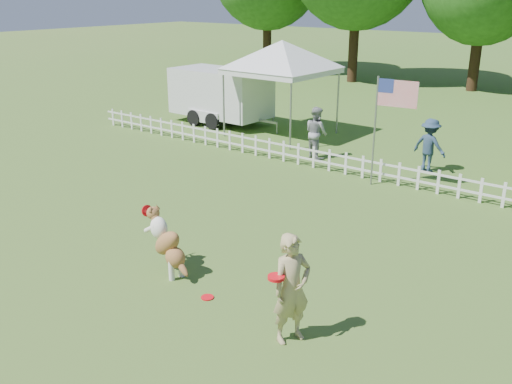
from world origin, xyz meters
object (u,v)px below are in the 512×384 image
canopy_tent_left (282,90)px  flag_pole (375,132)px  frisbee_on_turf (207,297)px  spectator_a (316,133)px  spectator_b (430,145)px  handler (292,289)px  cargo_trailer (221,96)px  dog (168,244)px

canopy_tent_left → flag_pole: size_ratio=1.12×
frisbee_on_turf → spectator_a: (-2.94, 7.91, 0.74)m
frisbee_on_turf → canopy_tent_left: canopy_tent_left is taller
spectator_a → spectator_b: size_ratio=1.04×
handler → spectator_a: (-4.62, 8.03, -0.05)m
spectator_b → frisbee_on_turf: bearing=98.6°
canopy_tent_left → cargo_trailer: (-2.78, 0.12, -0.53)m
flag_pole → spectator_b: size_ratio=1.89×
handler → dog: (-2.77, 0.34, -0.23)m
frisbee_on_turf → cargo_trailer: (-8.12, 9.68, 0.98)m
dog → cargo_trailer: bearing=137.7°
handler → spectator_a: bearing=52.7°
handler → flag_pole: size_ratio=0.59×
spectator_b → handler: bearing=109.6°
frisbee_on_turf → spectator_a: bearing=110.4°
frisbee_on_turf → spectator_b: 8.65m
dog → canopy_tent_left: canopy_tent_left is taller
handler → canopy_tent_left: size_ratio=0.52×
canopy_tent_left → flag_pole: (4.81, -2.87, -0.17)m
handler → dog: bearing=105.7°
handler → frisbee_on_turf: bearing=108.6°
canopy_tent_left → cargo_trailer: size_ratio=0.67×
frisbee_on_turf → flag_pole: bearing=94.5°
handler → dog: 2.80m
frisbee_on_turf → spectator_a: spectator_a is taller
flag_pole → spectator_b: flag_pole is taller
frisbee_on_turf → cargo_trailer: cargo_trailer is taller
canopy_tent_left → flag_pole: bearing=-29.5°
handler → flag_pole: flag_pole is taller
frisbee_on_turf → canopy_tent_left: (-5.34, 9.55, 1.51)m
frisbee_on_turf → spectator_b: size_ratio=0.14×
cargo_trailer → frisbee_on_turf: bearing=-48.5°
handler → flag_pole: (-2.21, 6.80, 0.56)m
dog → flag_pole: 6.53m
dog → frisbee_on_turf: dog is taller
spectator_a → handler: bearing=143.0°
handler → dog: handler is taller
frisbee_on_turf → cargo_trailer: bearing=130.0°
cargo_trailer → spectator_b: cargo_trailer is taller
frisbee_on_turf → flag_pole: 6.84m
handler → spectator_b: (-1.53, 8.75, -0.08)m
canopy_tent_left → frisbee_on_turf: bearing=-59.5°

